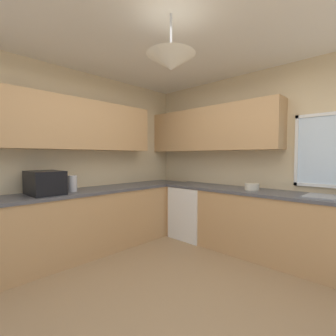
% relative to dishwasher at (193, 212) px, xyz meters
% --- Properties ---
extents(ground_plane, '(8.59, 8.59, 0.00)m').
position_rel_dishwasher_xyz_m(ground_plane, '(0.98, -1.60, -0.42)').
color(ground_plane, '#997A56').
extents(room_shell, '(4.02, 3.99, 2.68)m').
position_rel_dishwasher_xyz_m(room_shell, '(0.18, -0.98, 1.44)').
color(room_shell, beige).
rests_on(room_shell, ground_plane).
extents(counter_run_left, '(0.65, 3.60, 0.89)m').
position_rel_dishwasher_xyz_m(counter_run_left, '(-0.66, -1.60, 0.02)').
color(counter_run_left, tan).
rests_on(counter_run_left, ground_plane).
extents(counter_run_back, '(3.11, 0.65, 0.89)m').
position_rel_dishwasher_xyz_m(counter_run_back, '(1.19, 0.03, 0.02)').
color(counter_run_back, tan).
rests_on(counter_run_back, ground_plane).
extents(dishwasher, '(0.60, 0.60, 0.84)m').
position_rel_dishwasher_xyz_m(dishwasher, '(0.00, 0.00, 0.00)').
color(dishwasher, white).
rests_on(dishwasher, ground_plane).
extents(microwave, '(0.48, 0.36, 0.29)m').
position_rel_dishwasher_xyz_m(microwave, '(-0.66, -2.11, 0.61)').
color(microwave, black).
rests_on(microwave, counter_run_left).
extents(kettle, '(0.12, 0.12, 0.21)m').
position_rel_dishwasher_xyz_m(kettle, '(-0.64, -1.77, 0.57)').
color(kettle, '#B7B7BC').
rests_on(kettle, counter_run_left).
extents(bowl, '(0.20, 0.20, 0.09)m').
position_rel_dishwasher_xyz_m(bowl, '(1.01, 0.03, 0.51)').
color(bowl, beige).
rests_on(bowl, counter_run_back).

